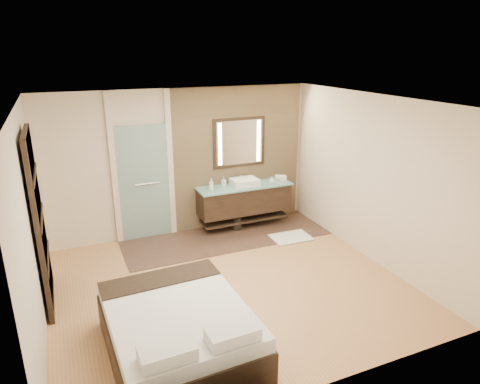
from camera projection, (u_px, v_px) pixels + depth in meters
name	position (u px, v px, depth m)	size (l,w,h in m)	color
floor	(229.00, 285.00, 6.38)	(5.00, 5.00, 0.00)	#AE7949
tile_strip	(227.00, 237.00, 8.00)	(3.80, 1.30, 0.01)	#3E2C21
stone_wall	(238.00, 157.00, 8.28)	(2.60, 0.08, 2.70)	tan
vanity	(244.00, 199.00, 8.28)	(1.85, 0.55, 0.88)	black
mirror_unit	(239.00, 142.00, 8.14)	(1.06, 0.04, 0.96)	black
frosted_door	(143.00, 178.00, 7.65)	(1.10, 0.12, 2.70)	silver
shoji_partition	(39.00, 221.00, 5.60)	(0.06, 1.20, 2.40)	black
bed	(179.00, 330.00, 4.87)	(1.59, 1.96, 0.73)	black
bath_mat	(291.00, 237.00, 7.95)	(0.72, 0.50, 0.02)	silver
waste_bin	(236.00, 223.00, 8.29)	(0.21, 0.21, 0.26)	black
tissue_box	(283.00, 178.00, 8.45)	(0.12, 0.12, 0.10)	silver
soap_bottle_a	(211.00, 185.00, 7.85)	(0.09, 0.09, 0.22)	white
soap_bottle_b	(224.00, 182.00, 8.09)	(0.08, 0.08, 0.18)	#B2B2B2
soap_bottle_c	(272.00, 180.00, 8.24)	(0.11, 0.11, 0.14)	silver
cup	(278.00, 177.00, 8.52)	(0.11, 0.11, 0.09)	white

